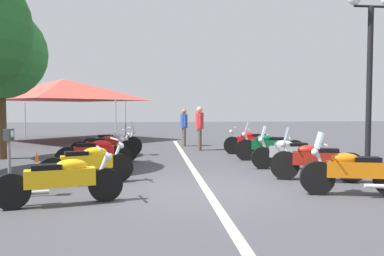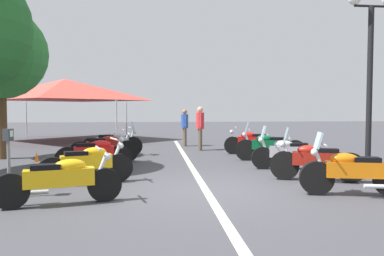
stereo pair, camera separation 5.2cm
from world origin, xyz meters
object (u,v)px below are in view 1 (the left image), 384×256
Objects in this scene: motorcycle_left_row_3 at (105,148)px; event_tent at (64,90)px; motorcycle_left_row_0 at (62,179)px; motorcycle_left_row_1 at (88,164)px; traffic_cone_1 at (354,166)px; motorcycle_right_row_4 at (252,142)px; bystander_1 at (184,125)px; traffic_cone_2 at (37,165)px; motorcycle_right_row_1 at (316,160)px; bystander_2 at (200,125)px; motorcycle_left_row_4 at (113,143)px; motorcycle_right_row_0 at (353,171)px; motorcycle_left_row_2 at (95,154)px; motorcycle_right_row_3 at (269,146)px; street_lamp_twin_globe at (370,50)px; parking_meter at (9,150)px; motorcycle_right_row_2 at (289,153)px.

motorcycle_left_row_3 is 0.32× the size of event_tent.
event_tent is (13.37, 3.02, 2.20)m from motorcycle_left_row_0.
traffic_cone_1 is (0.09, -6.21, -0.17)m from motorcycle_left_row_1.
motorcycle_right_row_4 is 3.99m from bystander_1.
motorcycle_right_row_1 is at bearing -99.90° from traffic_cone_2.
motorcycle_right_row_4 is (6.76, -5.15, 0.01)m from motorcycle_left_row_0.
motorcycle_right_row_4 is at bearing 13.77° from traffic_cone_1.
motorcycle_right_row_4 is 7.54m from traffic_cone_2.
motorcycle_left_row_0 is 8.94m from bystander_2.
traffic_cone_2 is (-3.91, 1.40, -0.18)m from motorcycle_left_row_4.
bystander_1 is 0.25× the size of event_tent.
motorcycle_right_row_0 is at bearing 100.87° from bystander_2.
motorcycle_right_row_1 is (-1.88, -5.26, 0.01)m from motorcycle_left_row_2.
motorcycle_left_row_0 is 3.52m from motorcycle_left_row_2.
motorcycle_right_row_1 reaches higher than motorcycle_right_row_4.
event_tent is at bearing 102.62° from motorcycle_left_row_4.
street_lamp_twin_globe is at bearing 139.96° from motorcycle_right_row_3.
motorcycle_right_row_1 is 6.89m from bystander_2.
motorcycle_right_row_0 is (0.16, -5.35, 0.03)m from motorcycle_left_row_0.
street_lamp_twin_globe is at bearing -31.94° from motorcycle_left_row_3.
motorcycle_right_row_3 reaches higher than motorcycle_left_row_1.
event_tent reaches higher than motorcycle_right_row_4.
motorcycle_right_row_0 is 0.96× the size of motorcycle_right_row_4.
street_lamp_twin_globe reaches higher than bystander_1.
motorcycle_left_row_0 is 0.46× the size of street_lamp_twin_globe.
motorcycle_right_row_1 is at bearing -29.66° from motorcycle_left_row_2.
parking_meter is at bearing 102.70° from street_lamp_twin_globe.
bystander_2 is (3.13, -3.33, 0.56)m from motorcycle_left_row_3.
motorcycle_right_row_0 is 2.00m from traffic_cone_1.
motorcycle_left_row_2 is 0.96× the size of motorcycle_right_row_4.
motorcycle_right_row_0 is (-1.64, -5.22, 0.01)m from motorcycle_left_row_1.
motorcycle_left_row_0 is 3.39× the size of traffic_cone_2.
event_tent reaches higher than bystander_1.
motorcycle_left_row_3 is at bearing 71.02° from motorcycle_left_row_1.
motorcycle_right_row_1 reaches higher than motorcycle_left_row_4.
motorcycle_left_row_3 reaches higher than traffic_cone_2.
motorcycle_right_row_0 is 10.18m from bystander_1.
bystander_2 reaches higher than motorcycle_right_row_2.
motorcycle_left_row_4 is 4.36m from bystander_1.
motorcycle_left_row_1 is 7.25m from bystander_2.
motorcycle_left_row_4 is at bearing 22.89° from bystander_2.
traffic_cone_1 is at bearing -24.50° from motorcycle_left_row_2.
motorcycle_right_row_0 is at bearing 105.70° from motorcycle_right_row_3.
motorcycle_left_row_2 is at bearing 73.64° from motorcycle_left_row_1.
motorcycle_right_row_0 is 1.14× the size of bystander_2.
motorcycle_left_row_3 is 7.06m from traffic_cone_1.
motorcycle_left_row_3 is at bearing 69.33° from street_lamp_twin_globe.
motorcycle_right_row_2 is 1.28× the size of bystander_1.
motorcycle_right_row_1 is 0.97× the size of motorcycle_right_row_4.
motorcycle_right_row_2 is at bearing -69.52° from motorcycle_right_row_1.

